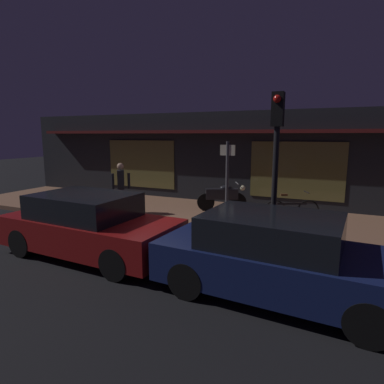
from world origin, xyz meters
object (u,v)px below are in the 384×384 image
object	(u,v)px
sign_post	(227,178)
parked_car_near	(89,225)
motorcycle	(223,196)
traffic_light_pole	(276,147)
person_photographer	(121,187)
parked_car_far	(277,257)
bicycle_parked	(291,210)

from	to	relation	value
sign_post	parked_car_near	size ratio (longest dim) A/B	0.57
motorcycle	sign_post	world-z (taller)	sign_post
traffic_light_pole	person_photographer	bearing A→B (deg)	162.29
parked_car_far	person_photographer	bearing A→B (deg)	149.19
traffic_light_pole	parked_car_near	world-z (taller)	traffic_light_pole
motorcycle	person_photographer	world-z (taller)	person_photographer
motorcycle	sign_post	bearing A→B (deg)	-67.06
bicycle_parked	parked_car_near	bearing A→B (deg)	-131.53
person_photographer	bicycle_parked	bearing A→B (deg)	12.42
person_photographer	parked_car_near	world-z (taller)	person_photographer
motorcycle	parked_car_far	bearing A→B (deg)	-61.86
sign_post	traffic_light_pole	size ratio (longest dim) A/B	0.67
person_photographer	sign_post	distance (m)	3.67
motorcycle	person_photographer	distance (m)	3.45
person_photographer	parked_car_near	bearing A→B (deg)	-65.32
traffic_light_pole	parked_car_far	world-z (taller)	traffic_light_pole
bicycle_parked	traffic_light_pole	size ratio (longest dim) A/B	0.42
motorcycle	bicycle_parked	xyz separation A→B (m)	(2.37, -0.54, -0.14)
bicycle_parked	traffic_light_pole	world-z (taller)	traffic_light_pole
parked_car_near	parked_car_far	world-z (taller)	same
sign_post	parked_car_far	xyz separation A→B (m)	(2.08, -3.56, -0.81)
motorcycle	traffic_light_pole	world-z (taller)	traffic_light_pole
traffic_light_pole	parked_car_near	bearing A→B (deg)	-158.74
sign_post	traffic_light_pole	world-z (taller)	traffic_light_pole
person_photographer	parked_car_near	size ratio (longest dim) A/B	0.40
parked_car_near	motorcycle	bearing A→B (deg)	72.96
bicycle_parked	person_photographer	bearing A→B (deg)	-167.58
parked_car_near	traffic_light_pole	bearing A→B (deg)	21.26
parked_car_near	bicycle_parked	bearing A→B (deg)	48.47
bicycle_parked	motorcycle	bearing A→B (deg)	167.22
bicycle_parked	parked_car_far	distance (m)	4.60
bicycle_parked	parked_car_near	size ratio (longest dim) A/B	0.36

